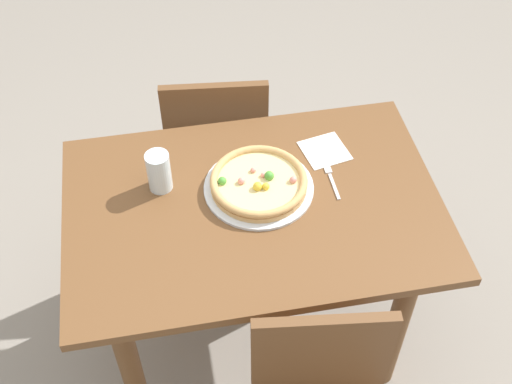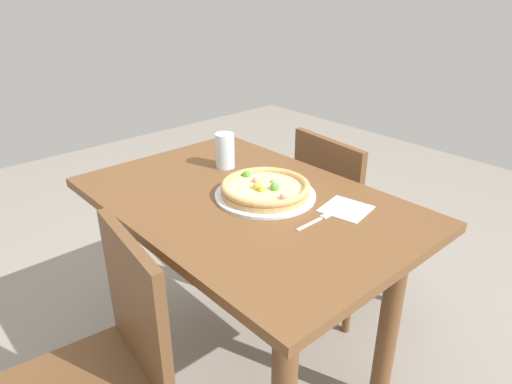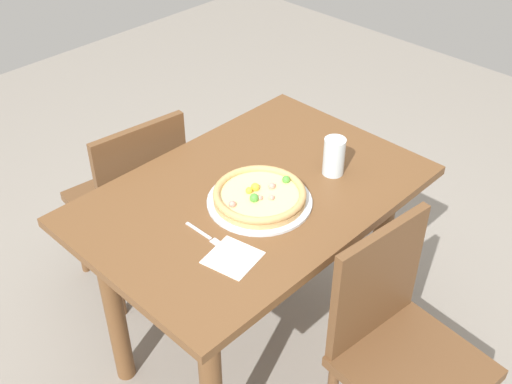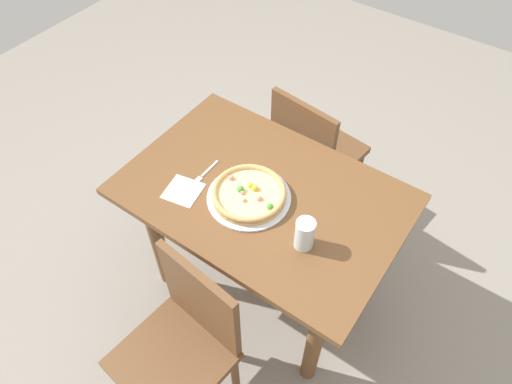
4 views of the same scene
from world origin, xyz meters
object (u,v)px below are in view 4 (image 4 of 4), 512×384
Objects in this scene: drinking_glass at (305,234)px; pizza at (249,193)px; dining_table at (263,214)px; napkin at (183,191)px; plate at (249,197)px; chair_near at (313,152)px; fork at (203,175)px; chair_far at (183,343)px.

pizza is at bearing -12.24° from drinking_glass.
napkin is at bearing 34.28° from dining_table.
plate is 0.27m from napkin.
chair_near is at bearing -63.93° from drinking_glass.
drinking_glass is at bearing 83.16° from fork.
chair_near is at bearing -85.11° from plate.
fork is (0.26, 0.07, 0.15)m from dining_table.
pizza is 0.23m from fork.
chair_near and chair_far have the same top height.
napkin is at bearing 27.32° from pizza.
pizza is (-0.00, -0.00, 0.03)m from plate.
dining_table is at bearing -115.35° from pizza.
chair_near is 0.86m from napkin.
chair_near is 0.89m from drinking_glass.
napkin is at bearing -47.02° from chair_far.
chair_far is 0.60m from napkin.
chair_far is at bearing 28.61° from fork.
chair_near is 1.21m from chair_far.
napkin is (0.01, 0.12, -0.00)m from fork.
pizza is (0.03, 0.06, 0.18)m from dining_table.
chair_far reaches higher than plate.
drinking_glass reaches higher than napkin.
chair_near reaches higher than plate.
pizza reaches higher than dining_table.
chair_near is 5.22× the size of fork.
chair_far is at bearing 93.67° from dining_table.
chair_far is 0.65m from drinking_glass.
dining_table is 0.36m from napkin.
chair_far is at bearing 97.05° from plate.
napkin reaches higher than dining_table.
plate is 2.44× the size of napkin.
drinking_glass is at bearing -173.53° from napkin.
pizza is 0.31m from drinking_glass.
drinking_glass reaches higher than fork.
drinking_glass is 0.96× the size of napkin.
dining_table is 0.31m from fork.
dining_table is 0.19m from pizza.
drinking_glass is (-0.27, 0.12, 0.22)m from dining_table.
plate is (0.07, -0.54, 0.31)m from chair_far.
plate is 0.31m from drinking_glass.
plate is at bearing 91.13° from fork.
fork is 1.22× the size of drinking_glass.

